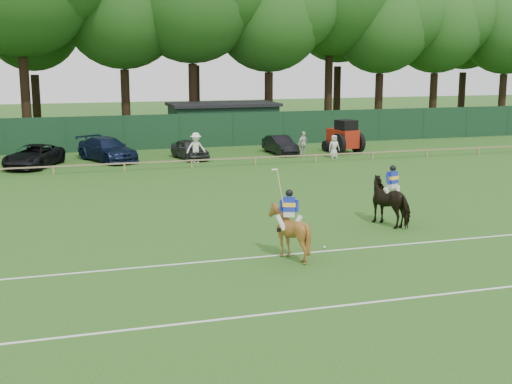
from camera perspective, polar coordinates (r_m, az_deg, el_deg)
name	(u,v)px	position (r m, az deg, el deg)	size (l,w,h in m)	color
ground	(267,248)	(24.09, 0.94, -4.67)	(160.00, 160.00, 0.00)	#1E4C14
horse_dark	(392,201)	(27.67, 11.24, -0.78)	(1.02, 2.24, 1.89)	black
horse_chestnut	(289,232)	(22.69, 2.76, -3.34)	(1.45, 1.63, 1.80)	brown
suv_black	(34,156)	(43.48, -18.05, 2.86)	(2.25, 4.87, 1.35)	black
sedan_navy	(107,149)	(44.83, -12.29, 3.49)	(2.09, 5.14, 1.49)	#131D3B
hatch_grey	(190,149)	(44.89, -5.55, 3.57)	(1.51, 3.75, 1.28)	#313234
estate_black	(280,145)	(47.05, 2.03, 3.94)	(1.31, 3.77, 1.24)	black
spectator_left	(196,148)	(43.21, -5.03, 3.69)	(1.23, 0.71, 1.90)	white
spectator_mid	(303,144)	(45.86, 3.95, 4.01)	(0.99, 0.41, 1.69)	beige
spectator_right	(334,147)	(45.39, 6.52, 3.79)	(0.74, 0.48, 1.52)	silver
rider_dark	(393,181)	(27.51, 11.32, 0.87)	(0.91, 0.55, 1.41)	silver
rider_chestnut	(289,209)	(22.49, 2.77, -1.39)	(0.91, 0.76, 2.05)	silver
polo_ball	(324,247)	(24.12, 5.73, -4.59)	(0.09, 0.09, 0.09)	silver
pitch_lines	(303,278)	(20.93, 3.90, -7.17)	(60.00, 5.10, 0.01)	silver
pitch_rail	(175,161)	(41.13, -6.76, 2.56)	(62.10, 0.10, 0.50)	#997F5B
perimeter_fence	(152,132)	(49.84, -8.64, 4.96)	(92.08, 0.08, 2.50)	#14351E
utility_shed	(223,122)	(53.91, -2.76, 5.85)	(8.40, 4.40, 3.04)	#14331E
tree_row	(162,136)	(58.14, -7.80, 4.63)	(96.00, 12.00, 21.00)	#26561C
tractor	(344,137)	(47.92, 7.34, 4.55)	(2.31, 3.02, 2.30)	#9C1E0E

